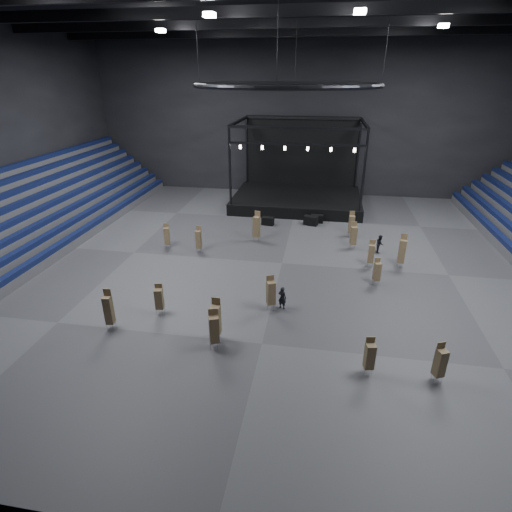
% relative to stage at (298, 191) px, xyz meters
% --- Properties ---
extents(floor, '(50.00, 50.00, 0.00)m').
position_rel_stage_xyz_m(floor, '(-0.00, -16.24, -1.45)').
color(floor, '#474749').
rests_on(floor, ground).
extents(wall_back, '(50.00, 0.20, 18.00)m').
position_rel_stage_xyz_m(wall_back, '(-0.00, 4.76, 7.55)').
color(wall_back, black).
rests_on(wall_back, ground).
extents(wall_front, '(50.00, 0.20, 18.00)m').
position_rel_stage_xyz_m(wall_front, '(-0.00, -37.24, 7.55)').
color(wall_front, black).
rests_on(wall_front, ground).
extents(bleachers_left, '(7.20, 40.00, 6.40)m').
position_rel_stage_xyz_m(bleachers_left, '(-22.94, -16.24, 0.28)').
color(bleachers_left, '#515254').
rests_on(bleachers_left, floor).
extents(stage, '(14.00, 10.00, 9.20)m').
position_rel_stage_xyz_m(stage, '(0.00, 0.00, 0.00)').
color(stage, black).
rests_on(stage, floor).
extents(truss_ring, '(12.30, 12.30, 5.15)m').
position_rel_stage_xyz_m(truss_ring, '(-0.00, -16.24, 11.55)').
color(truss_ring, black).
rests_on(truss_ring, ceiling).
extents(roof_girders, '(49.00, 30.35, 0.70)m').
position_rel_stage_xyz_m(roof_girders, '(-0.00, -16.24, 15.75)').
color(roof_girders, black).
rests_on(roof_girders, ceiling).
extents(floodlights, '(28.60, 16.60, 0.25)m').
position_rel_stage_xyz_m(floodlights, '(-0.00, -20.24, 15.15)').
color(floodlights, white).
rests_on(floodlights, roof_girders).
extents(flight_case_left, '(1.26, 0.76, 0.79)m').
position_rel_stage_xyz_m(flight_case_left, '(-2.34, -7.72, -1.05)').
color(flight_case_left, black).
rests_on(flight_case_left, floor).
extents(flight_case_mid, '(1.50, 1.03, 0.91)m').
position_rel_stage_xyz_m(flight_case_mid, '(1.86, -7.04, -1.00)').
color(flight_case_mid, black).
rests_on(flight_case_mid, floor).
extents(flight_case_right, '(1.22, 0.61, 0.81)m').
position_rel_stage_xyz_m(flight_case_right, '(2.45, -6.23, -1.04)').
color(flight_case_right, black).
rests_on(flight_case_right, floor).
extents(chair_stack_0, '(0.50, 0.50, 2.56)m').
position_rel_stage_xyz_m(chair_stack_0, '(-8.98, -26.71, -0.15)').
color(chair_stack_0, silver).
rests_on(chair_stack_0, floor).
extents(chair_stack_1, '(0.55, 0.55, 2.20)m').
position_rel_stage_xyz_m(chair_stack_1, '(-10.04, -14.83, -0.30)').
color(chair_stack_1, silver).
rests_on(chair_stack_1, floor).
extents(chair_stack_2, '(0.52, 0.52, 2.41)m').
position_rel_stage_xyz_m(chair_stack_2, '(5.59, -9.55, -0.20)').
color(chair_stack_2, silver).
rests_on(chair_stack_2, floor).
extents(chair_stack_3, '(0.67, 0.67, 2.37)m').
position_rel_stage_xyz_m(chair_stack_3, '(-2.49, -27.48, -0.20)').
color(chair_stack_3, silver).
rests_on(chair_stack_3, floor).
extents(chair_stack_4, '(0.60, 0.60, 2.19)m').
position_rel_stage_xyz_m(chair_stack_4, '(8.85, -28.23, -0.30)').
color(chair_stack_4, silver).
rests_on(chair_stack_4, floor).
extents(chair_stack_5, '(0.52, 0.52, 2.61)m').
position_rel_stage_xyz_m(chair_stack_5, '(-2.59, -26.72, -0.11)').
color(chair_stack_5, silver).
rests_on(chair_stack_5, floor).
extents(chair_stack_6, '(0.57, 0.57, 2.39)m').
position_rel_stage_xyz_m(chair_stack_6, '(5.62, -12.37, -0.20)').
color(chair_stack_6, silver).
rests_on(chair_stack_6, floor).
extents(chair_stack_7, '(0.55, 0.55, 2.03)m').
position_rel_stage_xyz_m(chair_stack_7, '(-6.73, -24.71, -0.36)').
color(chair_stack_7, silver).
rests_on(chair_stack_7, floor).
extents(chair_stack_8, '(0.53, 0.53, 2.03)m').
position_rel_stage_xyz_m(chair_stack_8, '(6.93, -18.63, -0.38)').
color(chair_stack_8, silver).
rests_on(chair_stack_8, floor).
extents(chair_stack_9, '(0.51, 0.51, 2.20)m').
position_rel_stage_xyz_m(chair_stack_9, '(6.79, -15.72, -0.29)').
color(chair_stack_9, silver).
rests_on(chair_stack_9, floor).
extents(chair_stack_10, '(0.66, 0.66, 2.33)m').
position_rel_stage_xyz_m(chair_stack_10, '(-0.00, -23.07, -0.22)').
color(chair_stack_10, silver).
rests_on(chair_stack_10, floor).
extents(chair_stack_11, '(0.55, 0.55, 2.73)m').
position_rel_stage_xyz_m(chair_stack_11, '(9.07, -15.41, -0.06)').
color(chair_stack_11, silver).
rests_on(chair_stack_11, floor).
extents(chair_stack_12, '(0.66, 0.66, 2.78)m').
position_rel_stage_xyz_m(chair_stack_12, '(-2.75, -12.10, -0.02)').
color(chair_stack_12, silver).
rests_on(chair_stack_12, floor).
extents(chair_stack_13, '(0.45, 0.45, 2.27)m').
position_rel_stage_xyz_m(chair_stack_13, '(-7.13, -15.16, -0.29)').
color(chair_stack_13, silver).
rests_on(chair_stack_13, floor).
extents(chair_stack_14, '(0.54, 0.54, 2.09)m').
position_rel_stage_xyz_m(chair_stack_14, '(5.58, -28.22, -0.34)').
color(chair_stack_14, silver).
rests_on(chair_stack_14, floor).
extents(man_center, '(0.66, 0.55, 1.53)m').
position_rel_stage_xyz_m(man_center, '(0.71, -22.84, -0.68)').
color(man_center, black).
rests_on(man_center, floor).
extents(crew_member, '(0.62, 0.77, 1.51)m').
position_rel_stage_xyz_m(crew_member, '(7.81, -12.70, -0.70)').
color(crew_member, black).
rests_on(crew_member, floor).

